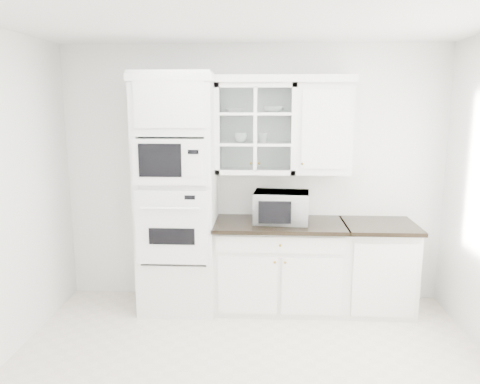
{
  "coord_description": "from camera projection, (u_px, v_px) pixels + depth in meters",
  "views": [
    {
      "loc": [
        0.12,
        -3.16,
        2.11
      ],
      "look_at": [
        -0.1,
        1.05,
        1.3
      ],
      "focal_mm": 35.0,
      "sensor_mm": 36.0,
      "label": 1
    }
  ],
  "objects": [
    {
      "name": "countertop_microwave",
      "position": [
        281.0,
        207.0,
        4.71
      ],
      "size": [
        0.58,
        0.5,
        0.31
      ],
      "primitive_type": "imported",
      "rotation": [
        0.0,
        0.0,
        3.05
      ],
      "color": "white",
      "rests_on": "base_cabinet_run"
    },
    {
      "name": "cup_a",
      "position": [
        241.0,
        137.0,
        4.72
      ],
      "size": [
        0.15,
        0.15,
        0.1
      ],
      "primitive_type": "imported",
      "rotation": [
        0.0,
        0.0,
        -0.16
      ],
      "color": "white",
      "rests_on": "upper_cabinet_glass"
    },
    {
      "name": "base_cabinet_run",
      "position": [
        279.0,
        265.0,
        4.82
      ],
      "size": [
        1.32,
        0.67,
        0.92
      ],
      "color": "white",
      "rests_on": "ground"
    },
    {
      "name": "upper_cabinet_glass",
      "position": [
        256.0,
        129.0,
        4.71
      ],
      "size": [
        0.8,
        0.33,
        0.9
      ],
      "color": "white",
      "rests_on": "room_shell"
    },
    {
      "name": "cup_b",
      "position": [
        263.0,
        137.0,
        4.71
      ],
      "size": [
        0.11,
        0.11,
        0.1
      ],
      "primitive_type": "imported",
      "rotation": [
        0.0,
        0.0,
        0.01
      ],
      "color": "white",
      "rests_on": "upper_cabinet_glass"
    },
    {
      "name": "room_shell",
      "position": [
        249.0,
        146.0,
        3.59
      ],
      "size": [
        4.0,
        3.5,
        2.7
      ],
      "color": "white",
      "rests_on": "ground"
    },
    {
      "name": "bowl_b",
      "position": [
        273.0,
        109.0,
        4.65
      ],
      "size": [
        0.23,
        0.23,
        0.06
      ],
      "primitive_type": "imported",
      "rotation": [
        0.0,
        0.0,
        0.21
      ],
      "color": "white",
      "rests_on": "upper_cabinet_glass"
    },
    {
      "name": "bowl_a",
      "position": [
        235.0,
        110.0,
        4.7
      ],
      "size": [
        0.22,
        0.22,
        0.05
      ],
      "primitive_type": "imported",
      "rotation": [
        0.0,
        0.0,
        0.19
      ],
      "color": "white",
      "rests_on": "upper_cabinet_glass"
    },
    {
      "name": "upper_cabinet_solid",
      "position": [
        323.0,
        129.0,
        4.67
      ],
      "size": [
        0.55,
        0.33,
        0.9
      ],
      "primitive_type": "cube",
      "color": "white",
      "rests_on": "room_shell"
    },
    {
      "name": "extra_base_cabinet",
      "position": [
        377.0,
        266.0,
        4.77
      ],
      "size": [
        0.72,
        0.67,
        0.92
      ],
      "color": "white",
      "rests_on": "ground"
    },
    {
      "name": "crown_molding",
      "position": [
        245.0,
        79.0,
        4.6
      ],
      "size": [
        2.14,
        0.38,
        0.07
      ],
      "primitive_type": "cube",
      "color": "white",
      "rests_on": "room_shell"
    },
    {
      "name": "oven_column",
      "position": [
        177.0,
        194.0,
        4.71
      ],
      "size": [
        0.76,
        0.68,
        2.4
      ],
      "color": "white",
      "rests_on": "ground"
    }
  ]
}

